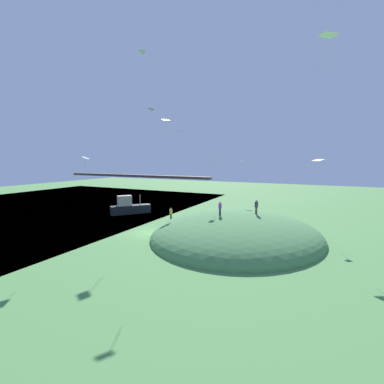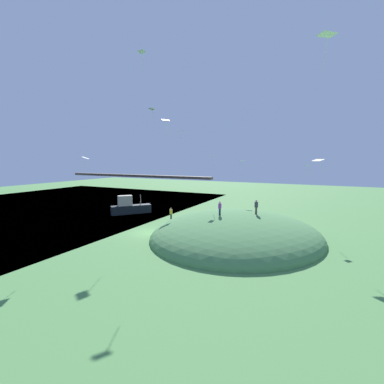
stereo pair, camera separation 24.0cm
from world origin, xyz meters
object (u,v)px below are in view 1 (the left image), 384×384
(kite_4, at_px, (328,37))
(kite_6, at_px, (151,110))
(kite_9, at_px, (212,158))
(boat_on_lake, at_px, (129,207))
(person_near_shore, at_px, (171,212))
(person_on_hilltop, at_px, (256,205))
(kite_7, at_px, (86,158))
(kite_0, at_px, (166,121))
(person_with_child, at_px, (220,206))
(kite_8, at_px, (242,162))
(kite_2, at_px, (180,131))
(kite_3, at_px, (308,167))
(kite_5, at_px, (143,54))
(kite_1, at_px, (318,160))

(kite_4, height_order, kite_6, kite_4)
(kite_6, bearing_deg, kite_9, 17.35)
(boat_on_lake, height_order, person_near_shore, boat_on_lake)
(boat_on_lake, relative_size, person_on_hilltop, 3.43)
(boat_on_lake, xyz_separation_m, kite_9, (15.22, 0.33, 8.58))
(person_near_shore, height_order, kite_7, kite_7)
(kite_7, relative_size, kite_9, 0.61)
(kite_0, xyz_separation_m, kite_9, (1.56, 10.20, -4.02))
(person_on_hilltop, distance_m, person_near_shore, 11.91)
(boat_on_lake, bearing_deg, person_with_child, 111.70)
(person_on_hilltop, height_order, person_near_shore, person_on_hilltop)
(kite_8, bearing_deg, kite_2, -177.28)
(kite_3, relative_size, kite_5, 1.03)
(person_on_hilltop, bearing_deg, kite_2, -57.55)
(person_with_child, bearing_deg, kite_6, -61.93)
(person_with_child, height_order, kite_5, kite_5)
(person_with_child, distance_m, kite_6, 18.29)
(kite_4, distance_m, kite_6, 26.72)
(kite_2, bearing_deg, kite_5, -68.31)
(kite_2, relative_size, kite_4, 0.88)
(kite_5, xyz_separation_m, kite_9, (-0.84, 17.53, -8.34))
(kite_2, xyz_separation_m, kite_7, (-0.18, -21.56, -4.89))
(boat_on_lake, distance_m, kite_0, 21.05)
(kite_1, relative_size, kite_2, 0.73)
(person_on_hilltop, height_order, kite_0, kite_0)
(kite_4, distance_m, kite_7, 24.56)
(boat_on_lake, height_order, kite_1, kite_1)
(boat_on_lake, height_order, kite_4, kite_4)
(kite_5, bearing_deg, kite_7, 166.29)
(kite_9, bearing_deg, person_near_shore, -131.86)
(person_near_shore, relative_size, kite_6, 0.80)
(kite_2, bearing_deg, kite_9, -36.38)
(kite_2, bearing_deg, kite_8, 2.72)
(kite_1, height_order, kite_3, kite_1)
(kite_6, bearing_deg, kite_3, 13.19)
(person_near_shore, bearing_deg, person_on_hilltop, 106.48)
(kite_3, height_order, kite_7, kite_7)
(kite_5, xyz_separation_m, kite_7, (-9.69, 2.36, -8.48))
(person_with_child, distance_m, kite_7, 16.31)
(kite_5, bearing_deg, kite_0, 108.10)
(boat_on_lake, bearing_deg, person_on_hilltop, 120.96)
(kite_7, bearing_deg, kite_1, 26.46)
(person_with_child, distance_m, kite_8, 14.49)
(kite_0, height_order, kite_5, kite_5)
(kite_0, bearing_deg, kite_8, 76.38)
(person_on_hilltop, height_order, kite_9, kite_9)
(kite_1, bearing_deg, kite_0, -157.57)
(kite_5, bearing_deg, kite_3, 58.88)
(kite_8, bearing_deg, person_on_hilltop, -65.49)
(kite_8, bearing_deg, kite_6, -139.35)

